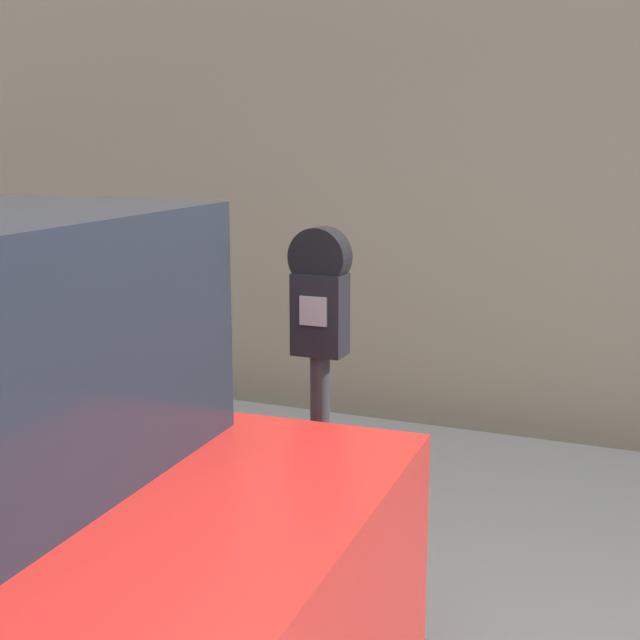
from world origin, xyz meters
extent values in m
cube|color=#ADAAA3|center=(0.00, 2.20, 0.06)|extent=(24.00, 2.80, 0.12)
cylinder|color=#2D2D30|center=(-0.19, 1.05, 0.65)|extent=(0.07, 0.07, 1.08)
cube|color=black|center=(-0.19, 1.05, 1.34)|extent=(0.18, 0.11, 0.29)
cube|color=gray|center=(-0.19, 1.00, 1.36)|extent=(0.10, 0.01, 0.10)
cylinder|color=black|center=(-0.19, 1.05, 1.53)|extent=(0.20, 0.09, 0.20)
cylinder|color=black|center=(-0.60, 0.57, 0.34)|extent=(0.69, 0.25, 0.68)
camera|label=1|loc=(0.98, -1.71, 1.94)|focal=50.00mm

